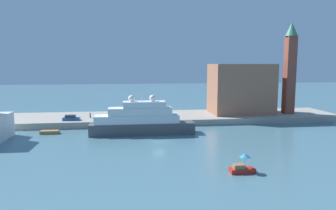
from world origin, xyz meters
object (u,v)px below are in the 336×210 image
object	(u,v)px
small_motorboat	(242,166)
person_figure	(90,115)
large_yacht	(141,121)
bell_tower	(290,65)
harbor_building	(241,89)
mooring_bollard	(175,118)
parked_car	(71,118)
work_barge	(50,132)

from	to	relation	value
small_motorboat	person_figure	distance (m)	51.20
large_yacht	bell_tower	distance (m)	48.92
harbor_building	large_yacht	bearing A→B (deg)	-150.36
harbor_building	person_figure	distance (m)	44.68
bell_tower	mooring_bollard	xyz separation A→B (m)	(-35.21, -5.76, -14.00)
mooring_bollard	parked_car	bearing A→B (deg)	175.88
parked_car	mooring_bollard	distance (m)	27.45
bell_tower	small_motorboat	bearing A→B (deg)	-124.86
work_barge	bell_tower	world-z (taller)	bell_tower
large_yacht	work_barge	bearing A→B (deg)	172.04
bell_tower	person_figure	world-z (taller)	bell_tower
large_yacht	small_motorboat	size ratio (longest dim) A/B	6.48
harbor_building	bell_tower	size ratio (longest dim) A/B	0.67
large_yacht	bell_tower	size ratio (longest dim) A/B	0.92
parked_car	mooring_bollard	bearing A→B (deg)	-4.12
work_barge	harbor_building	xyz separation A→B (m)	(52.28, 14.50, 8.68)
bell_tower	mooring_bollard	size ratio (longest dim) A/B	32.00
person_figure	mooring_bollard	world-z (taller)	person_figure
harbor_building	mooring_bollard	world-z (taller)	harbor_building
parked_car	work_barge	bearing A→B (deg)	-113.73
small_motorboat	harbor_building	distance (m)	49.93
parked_car	mooring_bollard	size ratio (longest dim) A/B	5.28
parked_car	bell_tower	bearing A→B (deg)	3.46
harbor_building	person_figure	xyz separation A→B (m)	(-44.07, -3.16, -6.67)
small_motorboat	person_figure	world-z (taller)	person_figure
large_yacht	small_motorboat	bearing A→B (deg)	-63.94
mooring_bollard	harbor_building	bearing A→B (deg)	21.16
small_motorboat	harbor_building	size ratio (longest dim) A/B	0.21
small_motorboat	mooring_bollard	distance (m)	38.44
parked_car	mooring_bollard	world-z (taller)	parked_car
mooring_bollard	small_motorboat	bearing A→B (deg)	-83.08
small_motorboat	person_figure	xyz separation A→B (m)	(-27.42, 43.21, 1.43)
large_yacht	harbor_building	world-z (taller)	harbor_building
bell_tower	parked_car	distance (m)	64.21
small_motorboat	bell_tower	distance (m)	55.60
small_motorboat	work_barge	world-z (taller)	small_motorboat
harbor_building	work_barge	bearing A→B (deg)	-164.49
large_yacht	work_barge	distance (m)	21.89
mooring_bollard	work_barge	bearing A→B (deg)	-168.57
large_yacht	work_barge	size ratio (longest dim) A/B	5.80
harbor_building	person_figure	size ratio (longest dim) A/B	11.56
small_motorboat	person_figure	size ratio (longest dim) A/B	2.46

